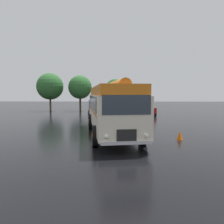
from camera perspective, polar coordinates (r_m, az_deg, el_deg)
ground_plane at (r=14.83m, az=3.19°, el=-5.90°), size 120.00×120.00×0.00m
vintage_bus at (r=14.58m, az=-0.14°, el=1.43°), size 4.09×10.36×3.49m
car_near_left at (r=28.91m, az=3.49°, el=1.06°), size 2.08×4.26×1.66m
car_mid_left at (r=28.70m, az=8.94°, el=0.98°), size 2.17×4.30×1.66m
box_van at (r=28.44m, az=-3.00°, el=2.04°), size 2.61×5.88×2.50m
tree_far_left at (r=35.43m, az=-15.76°, el=6.45°), size 4.14×4.14×5.92m
tree_left_of_centre at (r=34.82m, az=-8.34°, el=6.43°), size 3.68×3.68×5.59m
tree_centre at (r=32.84m, az=0.64°, el=6.08°), size 2.86×2.86×4.90m
traffic_cone at (r=13.72m, az=17.28°, el=-5.83°), size 0.36×0.36×0.55m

